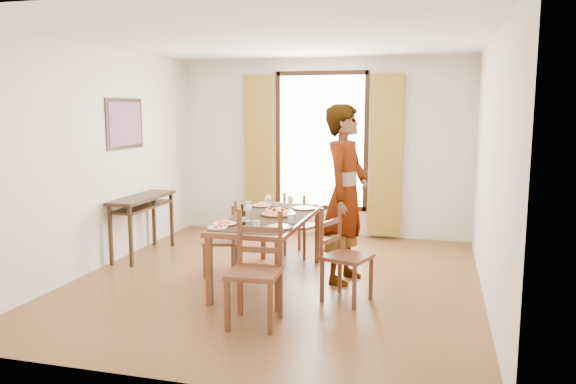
% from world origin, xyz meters
% --- Properties ---
extents(ground, '(5.00, 5.00, 0.00)m').
position_xyz_m(ground, '(0.00, 0.00, 0.00)').
color(ground, '#462215').
rests_on(ground, ground).
extents(room_shell, '(4.60, 5.10, 2.74)m').
position_xyz_m(room_shell, '(-0.00, 0.13, 1.54)').
color(room_shell, silver).
rests_on(room_shell, ground).
extents(console_table, '(0.38, 1.20, 0.80)m').
position_xyz_m(console_table, '(-2.03, 0.60, 0.68)').
color(console_table, '#342111').
rests_on(console_table, ground).
extents(dining_table, '(0.84, 1.91, 0.76)m').
position_xyz_m(dining_table, '(-0.06, -0.05, 0.69)').
color(dining_table, brown).
rests_on(dining_table, ground).
extents(chair_west, '(0.46, 0.46, 0.86)m').
position_xyz_m(chair_west, '(-0.67, 0.04, 0.40)').
color(chair_west, brown).
rests_on(chair_west, ground).
extents(chair_north, '(0.49, 0.49, 0.85)m').
position_xyz_m(chair_north, '(0.00, 1.13, 0.40)').
color(chair_north, brown).
rests_on(chair_north, ground).
extents(chair_south, '(0.48, 0.48, 1.03)m').
position_xyz_m(chair_south, '(0.17, -1.29, 0.48)').
color(chair_south, brown).
rests_on(chair_south, ground).
extents(chair_east, '(0.55, 0.55, 0.97)m').
position_xyz_m(chair_east, '(0.85, -0.45, 0.45)').
color(chair_east, brown).
rests_on(chair_east, ground).
extents(man, '(0.92, 0.78, 2.00)m').
position_xyz_m(man, '(0.75, 0.20, 1.00)').
color(man, '#919499').
rests_on(man, ground).
extents(plate_sw, '(0.27, 0.27, 0.05)m').
position_xyz_m(plate_sw, '(-0.38, -0.63, 0.78)').
color(plate_sw, silver).
rests_on(plate_sw, dining_table).
extents(plate_se, '(0.27, 0.27, 0.05)m').
position_xyz_m(plate_se, '(0.21, -0.63, 0.78)').
color(plate_se, silver).
rests_on(plate_se, dining_table).
extents(plate_nw, '(0.27, 0.27, 0.05)m').
position_xyz_m(plate_nw, '(-0.34, 0.51, 0.78)').
color(plate_nw, silver).
rests_on(plate_nw, dining_table).
extents(plate_ne, '(0.27, 0.27, 0.05)m').
position_xyz_m(plate_ne, '(0.21, 0.47, 0.78)').
color(plate_ne, silver).
rests_on(plate_ne, dining_table).
extents(pasta_platter, '(0.40, 0.40, 0.10)m').
position_xyz_m(pasta_platter, '(0.01, 0.02, 0.81)').
color(pasta_platter, red).
rests_on(pasta_platter, dining_table).
extents(caprese_plate, '(0.20, 0.20, 0.04)m').
position_xyz_m(caprese_plate, '(-0.39, -0.81, 0.78)').
color(caprese_plate, silver).
rests_on(caprese_plate, dining_table).
extents(wine_glass_a, '(0.08, 0.08, 0.18)m').
position_xyz_m(wine_glass_a, '(-0.19, -0.40, 0.85)').
color(wine_glass_a, white).
rests_on(wine_glass_a, dining_table).
extents(wine_glass_b, '(0.08, 0.08, 0.18)m').
position_xyz_m(wine_glass_b, '(0.07, 0.33, 0.85)').
color(wine_glass_b, white).
rests_on(wine_glass_b, dining_table).
extents(wine_glass_c, '(0.08, 0.08, 0.18)m').
position_xyz_m(wine_glass_c, '(-0.20, 0.31, 0.85)').
color(wine_glass_c, white).
rests_on(wine_glass_c, dining_table).
extents(tumbler_a, '(0.07, 0.07, 0.10)m').
position_xyz_m(tumbler_a, '(0.26, -0.36, 0.81)').
color(tumbler_a, silver).
rests_on(tumbler_a, dining_table).
extents(tumbler_b, '(0.07, 0.07, 0.10)m').
position_xyz_m(tumbler_b, '(-0.42, 0.25, 0.81)').
color(tumbler_b, silver).
rests_on(tumbler_b, dining_table).
extents(tumbler_c, '(0.07, 0.07, 0.10)m').
position_xyz_m(tumbler_c, '(0.02, -0.79, 0.81)').
color(tumbler_c, silver).
rests_on(tumbler_c, dining_table).
extents(wine_bottle, '(0.07, 0.07, 0.25)m').
position_xyz_m(wine_bottle, '(-0.14, -0.75, 0.88)').
color(wine_bottle, black).
rests_on(wine_bottle, dining_table).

